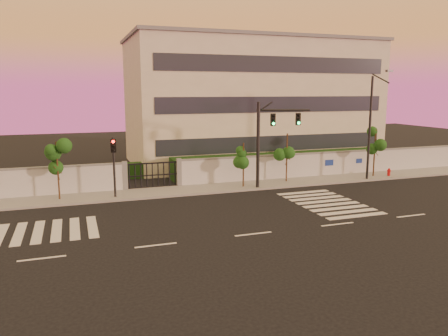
# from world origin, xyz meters

# --- Properties ---
(ground) EXTENTS (120.00, 120.00, 0.00)m
(ground) POSITION_xyz_m (0.00, 0.00, 0.00)
(ground) COLOR black
(ground) RESTS_ON ground
(sidewalk) EXTENTS (60.00, 3.00, 0.15)m
(sidewalk) POSITION_xyz_m (0.00, 10.50, 0.07)
(sidewalk) COLOR gray
(sidewalk) RESTS_ON ground
(perimeter_wall) EXTENTS (60.00, 0.36, 2.20)m
(perimeter_wall) POSITION_xyz_m (0.10, 12.00, 1.07)
(perimeter_wall) COLOR #B9BBC1
(perimeter_wall) RESTS_ON ground
(hedge_row) EXTENTS (41.00, 4.25, 1.80)m
(hedge_row) POSITION_xyz_m (1.17, 14.74, 0.82)
(hedge_row) COLOR #113710
(hedge_row) RESTS_ON ground
(institutional_building) EXTENTS (24.40, 12.40, 12.25)m
(institutional_building) POSITION_xyz_m (9.00, 21.99, 6.16)
(institutional_building) COLOR beige
(institutional_building) RESTS_ON ground
(road_markings) EXTENTS (57.00, 7.62, 0.02)m
(road_markings) POSITION_xyz_m (-1.58, 3.76, 0.01)
(road_markings) COLOR silver
(road_markings) RESTS_ON ground
(street_tree_c) EXTENTS (1.33, 1.06, 3.96)m
(street_tree_c) POSITION_xyz_m (-9.44, 10.46, 2.92)
(street_tree_c) COLOR #382314
(street_tree_c) RESTS_ON ground
(street_tree_d) EXTENTS (1.30, 1.04, 3.43)m
(street_tree_d) POSITION_xyz_m (3.46, 10.04, 2.53)
(street_tree_d) COLOR #382314
(street_tree_d) RESTS_ON ground
(street_tree_e) EXTENTS (1.31, 1.04, 3.93)m
(street_tree_e) POSITION_xyz_m (7.40, 10.71, 2.89)
(street_tree_e) COLOR #382314
(street_tree_e) RESTS_ON ground
(street_tree_f) EXTENTS (1.52, 1.21, 4.07)m
(street_tree_f) POSITION_xyz_m (15.31, 10.25, 3.00)
(street_tree_f) COLOR #382314
(street_tree_f) RESTS_ON ground
(traffic_signal_main) EXTENTS (3.97, 1.47, 6.42)m
(traffic_signal_main) POSITION_xyz_m (5.16, 9.42, 4.06)
(traffic_signal_main) COLOR black
(traffic_signal_main) RESTS_ON ground
(traffic_signal_secondary) EXTENTS (0.33, 0.33, 4.18)m
(traffic_signal_secondary) POSITION_xyz_m (-5.92, 9.87, 2.66)
(traffic_signal_secondary) COLOR black
(traffic_signal_secondary) RESTS_ON ground
(streetlight_east) EXTENTS (0.52, 2.10, 8.73)m
(streetlight_east) POSITION_xyz_m (14.04, 9.24, 4.72)
(streetlight_east) COLOR black
(streetlight_east) RESTS_ON ground
(fire_hydrant) EXTENTS (0.31, 0.29, 0.79)m
(fire_hydrant) POSITION_xyz_m (16.55, 9.83, 0.39)
(fire_hydrant) COLOR #B70C0E
(fire_hydrant) RESTS_ON ground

